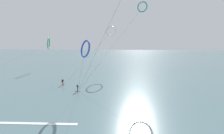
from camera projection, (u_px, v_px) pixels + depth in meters
name	position (u px, v px, depth m)	size (l,w,h in m)	color
sea_water	(123.00, 56.00, 111.00)	(400.00, 200.00, 0.08)	slate
surfer_violet	(77.00, 88.00, 31.45)	(1.40, 0.71, 1.70)	purple
surfer_coral	(63.00, 82.00, 36.04)	(1.40, 0.58, 1.70)	#EA7260
kite_cobalt	(85.00, 49.00, 28.00)	(4.26, 3.44, 11.52)	#2647B7
kite_emerald	(49.00, 43.00, 58.38)	(2.55, 45.64, 13.02)	#199351
kite_teal	(142.00, 7.00, 42.07)	(17.04, 17.29, 22.99)	teal
kite_ivory	(111.00, 31.00, 51.28)	(12.73, 20.96, 16.75)	silver
wave_crest_far	(25.00, 124.00, 19.11)	(14.52, 0.50, 0.12)	white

